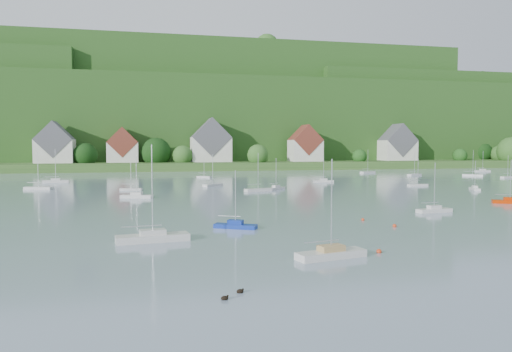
{
  "coord_description": "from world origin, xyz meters",
  "views": [
    {
      "loc": [
        -20.41,
        -13.18,
        9.57
      ],
      "look_at": [
        -0.93,
        75.0,
        4.0
      ],
      "focal_mm": 34.48,
      "sensor_mm": 36.0,
      "label": 1
    }
  ],
  "objects_px": {
    "near_sailboat_0": "(153,237)",
    "near_sailboat_5": "(510,201)",
    "near_sailboat_3": "(434,210)",
    "near_sailboat_1": "(235,225)",
    "near_sailboat_2": "(331,253)"
  },
  "relations": [
    {
      "from": "near_sailboat_1",
      "to": "near_sailboat_2",
      "type": "height_order",
      "value": "near_sailboat_2"
    },
    {
      "from": "near_sailboat_0",
      "to": "near_sailboat_2",
      "type": "relative_size",
      "value": 1.15
    },
    {
      "from": "near_sailboat_3",
      "to": "near_sailboat_5",
      "type": "height_order",
      "value": "near_sailboat_5"
    },
    {
      "from": "near_sailboat_2",
      "to": "near_sailboat_3",
      "type": "distance_m",
      "value": 34.64
    },
    {
      "from": "near_sailboat_3",
      "to": "near_sailboat_1",
      "type": "bearing_deg",
      "value": -173.65
    },
    {
      "from": "near_sailboat_0",
      "to": "near_sailboat_2",
      "type": "bearing_deg",
      "value": -44.14
    },
    {
      "from": "near_sailboat_1",
      "to": "near_sailboat_5",
      "type": "height_order",
      "value": "near_sailboat_5"
    },
    {
      "from": "near_sailboat_5",
      "to": "near_sailboat_2",
      "type": "bearing_deg",
      "value": -116.1
    },
    {
      "from": "near_sailboat_0",
      "to": "near_sailboat_5",
      "type": "distance_m",
      "value": 61.75
    },
    {
      "from": "near_sailboat_3",
      "to": "near_sailboat_0",
      "type": "bearing_deg",
      "value": -168.76
    },
    {
      "from": "near_sailboat_2",
      "to": "near_sailboat_5",
      "type": "distance_m",
      "value": 53.49
    },
    {
      "from": "near_sailboat_2",
      "to": "near_sailboat_5",
      "type": "xyz_separation_m",
      "value": [
        43.52,
        31.09,
        -0.03
      ]
    },
    {
      "from": "near_sailboat_2",
      "to": "near_sailboat_3",
      "type": "xyz_separation_m",
      "value": [
        24.99,
        23.99,
        -0.04
      ]
    },
    {
      "from": "near_sailboat_1",
      "to": "near_sailboat_2",
      "type": "distance_m",
      "value": 17.49
    },
    {
      "from": "near_sailboat_0",
      "to": "near_sailboat_5",
      "type": "bearing_deg",
      "value": 11.09
    }
  ]
}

